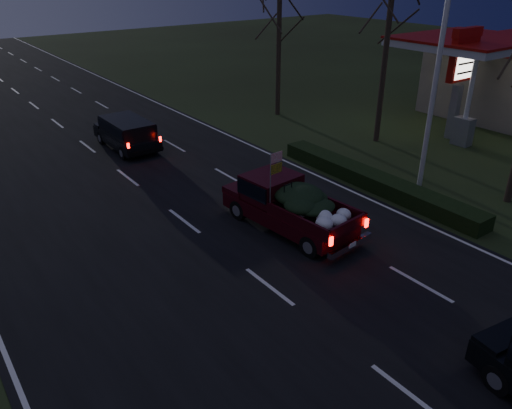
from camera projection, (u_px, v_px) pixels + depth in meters
ground at (269, 287)px, 14.34m from camera, size 120.00×120.00×0.00m
road_asphalt at (269, 287)px, 14.33m from camera, size 14.00×120.00×0.02m
hedge_row at (374, 181)px, 20.54m from camera, size 1.00×10.00×0.60m
light_pole at (440, 50)px, 18.45m from camera, size 0.50×0.90×9.16m
gas_price_pylon at (462, 65)px, 24.84m from camera, size 2.00×0.41×5.57m
gas_canopy at (469, 47)px, 26.38m from camera, size 7.10×6.10×4.88m
bare_tree_mid at (390, 11)px, 23.29m from camera, size 3.60×3.60×8.50m
bare_tree_far at (279, 24)px, 28.31m from camera, size 3.60×3.60×7.00m
pickup_truck at (289, 202)px, 17.10m from camera, size 2.40×5.18×2.63m
lead_suv at (127, 131)px, 24.51m from camera, size 1.79×4.29×1.23m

